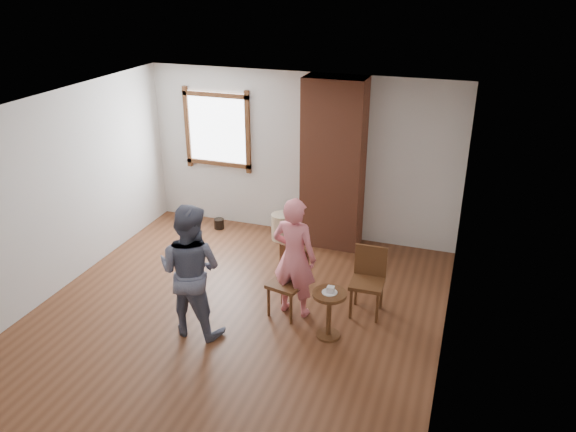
# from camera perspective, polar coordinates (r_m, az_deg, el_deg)

# --- Properties ---
(ground) EXTENTS (5.50, 5.50, 0.00)m
(ground) POSITION_cam_1_polar(r_m,az_deg,el_deg) (7.09, -5.77, -10.54)
(ground) COLOR brown
(ground) RESTS_ON ground
(room_shell) EXTENTS (5.04, 5.52, 2.62)m
(room_shell) POSITION_cam_1_polar(r_m,az_deg,el_deg) (6.79, -4.73, 5.04)
(room_shell) COLOR silver
(room_shell) RESTS_ON ground
(brick_chimney) EXTENTS (0.90, 0.50, 2.60)m
(brick_chimney) POSITION_cam_1_polar(r_m,az_deg,el_deg) (8.45, 4.62, 5.24)
(brick_chimney) COLOR brown
(brick_chimney) RESTS_ON ground
(stoneware_crock) EXTENTS (0.36, 0.36, 0.43)m
(stoneware_crock) POSITION_cam_1_polar(r_m,az_deg,el_deg) (8.95, -0.64, -1.09)
(stoneware_crock) COLOR #C6AE8F
(stoneware_crock) RESTS_ON ground
(dark_pot) EXTENTS (0.19, 0.19, 0.17)m
(dark_pot) POSITION_cam_1_polar(r_m,az_deg,el_deg) (9.43, -7.02, -0.78)
(dark_pot) COLOR black
(dark_pot) RESTS_ON ground
(dining_chair_left) EXTENTS (0.47, 0.47, 0.85)m
(dining_chair_left) POSITION_cam_1_polar(r_m,az_deg,el_deg) (6.99, 0.15, -6.30)
(dining_chair_left) COLOR brown
(dining_chair_left) RESTS_ON ground
(dining_chair_right) EXTENTS (0.41, 0.41, 0.86)m
(dining_chair_right) POSITION_cam_1_polar(r_m,az_deg,el_deg) (7.07, 8.19, -6.15)
(dining_chair_right) COLOR brown
(dining_chair_right) RESTS_ON ground
(side_table) EXTENTS (0.40, 0.40, 0.60)m
(side_table) POSITION_cam_1_polar(r_m,az_deg,el_deg) (6.59, 4.19, -9.22)
(side_table) COLOR brown
(side_table) RESTS_ON ground
(cake_plate) EXTENTS (0.18, 0.18, 0.01)m
(cake_plate) POSITION_cam_1_polar(r_m,az_deg,el_deg) (6.48, 4.25, -7.74)
(cake_plate) COLOR white
(cake_plate) RESTS_ON side_table
(cake_slice) EXTENTS (0.08, 0.07, 0.06)m
(cake_slice) POSITION_cam_1_polar(r_m,az_deg,el_deg) (6.46, 4.34, -7.49)
(cake_slice) COLOR white
(cake_slice) RESTS_ON cake_plate
(man) EXTENTS (0.81, 0.64, 1.63)m
(man) POSITION_cam_1_polar(r_m,az_deg,el_deg) (6.57, -9.89, -5.46)
(man) COLOR #141A37
(man) RESTS_ON ground
(person_pink) EXTENTS (0.60, 0.43, 1.55)m
(person_pink) POSITION_cam_1_polar(r_m,az_deg,el_deg) (6.83, 0.65, -4.22)
(person_pink) COLOR #EC7681
(person_pink) RESTS_ON ground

